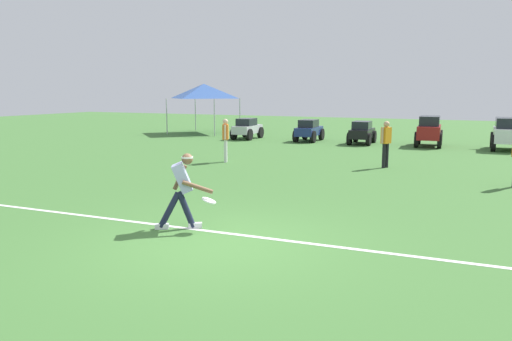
{
  "coord_description": "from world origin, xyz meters",
  "views": [
    {
      "loc": [
        3.98,
        -7.15,
        2.56
      ],
      "look_at": [
        -0.34,
        2.27,
        0.9
      ],
      "focal_mm": 35.0,
      "sensor_mm": 36.0,
      "label": 1
    }
  ],
  "objects": [
    {
      "name": "parked_car_slot_b",
      "position": [
        -4.19,
        17.14,
        0.56
      ],
      "size": [
        1.14,
        2.23,
        1.1
      ],
      "color": "navy",
      "rests_on": "ground_plane"
    },
    {
      "name": "event_tent",
      "position": [
        -11.57,
        19.19,
        2.53
      ],
      "size": [
        3.39,
        3.39,
        2.97
      ],
      "color": "#B2B5BA",
      "rests_on": "ground_plane"
    },
    {
      "name": "teammate_midfield",
      "position": [
        -4.5,
        8.69,
        0.94
      ],
      "size": [
        0.32,
        0.48,
        1.56
      ],
      "color": "silver",
      "rests_on": "ground_plane"
    },
    {
      "name": "parked_car_slot_c",
      "position": [
        -1.42,
        16.95,
        0.56
      ],
      "size": [
        1.17,
        2.23,
        1.1
      ],
      "color": "black",
      "rests_on": "ground_plane"
    },
    {
      "name": "teammate_deep",
      "position": [
        1.01,
        9.71,
        0.94
      ],
      "size": [
        0.32,
        0.48,
        1.56
      ],
      "color": "black",
      "rests_on": "ground_plane"
    },
    {
      "name": "frisbee_in_flight",
      "position": [
        -0.54,
        0.63,
        0.57
      ],
      "size": [
        0.33,
        0.34,
        0.12
      ],
      "color": "white"
    },
    {
      "name": "field_line_paint",
      "position": [
        0.0,
        0.59,
        0.0
      ],
      "size": [
        23.36,
        0.72,
        0.01
      ],
      "primitive_type": "cube",
      "rotation": [
        0.0,
        0.0,
        0.03
      ],
      "color": "white",
      "rests_on": "ground_plane"
    },
    {
      "name": "parked_car_slot_d",
      "position": [
        1.64,
        17.22,
        0.74
      ],
      "size": [
        1.29,
        2.4,
        1.4
      ],
      "color": "maroon",
      "rests_on": "ground_plane"
    },
    {
      "name": "parked_car_slot_a",
      "position": [
        -7.58,
        16.91,
        0.56
      ],
      "size": [
        1.16,
        2.23,
        1.1
      ],
      "color": "#B7BABF",
      "rests_on": "ground_plane"
    },
    {
      "name": "frisbee_thrower",
      "position": [
        -1.06,
        0.55,
        0.8
      ],
      "size": [
        1.08,
        0.57,
        1.42
      ],
      "color": "#191E38",
      "rests_on": "ground_plane"
    },
    {
      "name": "parked_car_slot_e",
      "position": [
        4.84,
        17.02,
        0.74
      ],
      "size": [
        1.2,
        2.37,
        1.4
      ],
      "color": "silver",
      "rests_on": "ground_plane"
    },
    {
      "name": "ground_plane",
      "position": [
        0.0,
        0.0,
        0.0
      ],
      "size": [
        80.0,
        80.0,
        0.0
      ],
      "primitive_type": "plane",
      "color": "#3E6E32"
    }
  ]
}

